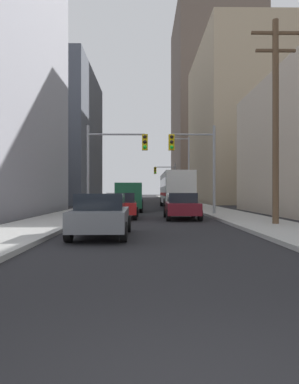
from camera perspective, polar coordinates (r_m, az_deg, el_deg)
name	(u,v)px	position (r m, az deg, el deg)	size (l,w,h in m)	color
sidewalk_left	(114,202)	(52.40, -5.92, -1.63)	(3.15, 160.00, 0.15)	#9E9E99
sidewalk_right	(182,202)	(52.48, 5.40, -1.63)	(3.15, 160.00, 0.15)	#9E9E99
city_bus	(175,188)	(34.19, 4.28, 0.60)	(2.67, 11.51, 3.40)	silver
cargo_van_green	(129,196)	(27.85, -3.32, -0.59)	(2.16, 5.23, 2.26)	#195938
sedan_grey	(101,215)	(12.31, -7.94, -3.74)	(1.95, 4.23, 1.52)	slate
sedan_maroon	(182,206)	(20.08, 5.33, -2.29)	(1.95, 4.23, 1.52)	maroon
sedan_red	(121,205)	(20.72, -4.66, -2.22)	(1.95, 4.25, 1.52)	maroon
sedan_blue	(135,198)	(44.92, -2.34, -1.02)	(1.95, 4.22, 1.52)	navy
traffic_signal_near_left	(114,155)	(23.16, -5.84, 6.15)	(4.05, 0.44, 6.00)	gray
traffic_signal_near_right	(195,155)	(23.29, 7.45, 6.01)	(3.13, 0.44, 6.00)	gray
traffic_signal_far_right	(166,176)	(53.21, 2.73, 2.64)	(3.36, 0.44, 6.00)	gray
utility_pole_right	(276,117)	(16.93, 20.06, 11.49)	(2.20, 0.28, 9.35)	brown
street_lamp_right	(186,165)	(37.56, 6.01, 4.49)	(2.11, 0.32, 7.50)	gray
building_left_mid_office	(42,138)	(52.09, -17.36, 8.53)	(14.88, 19.54, 18.59)	#4C515B
building_right_mid_block	(283,126)	(57.14, 21.08, 10.13)	(25.70, 23.85, 23.23)	tan
building_right_far_highrise	(213,107)	(96.12, 10.46, 13.68)	(20.34, 28.62, 48.60)	#66564C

